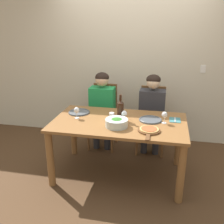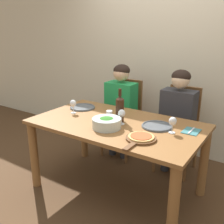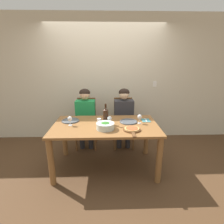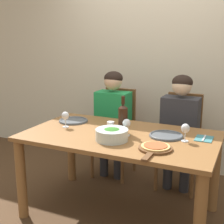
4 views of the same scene
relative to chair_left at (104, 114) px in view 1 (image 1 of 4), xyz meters
name	(u,v)px [view 1 (image 1 of 4)]	position (x,y,z in m)	size (l,w,h in m)	color
ground_plane	(119,174)	(0.40, -0.83, -0.53)	(40.00, 40.00, 0.00)	#4C331E
back_wall	(133,60)	(0.40, 0.44, 0.82)	(10.00, 0.06, 2.70)	beige
dining_table	(119,130)	(0.40, -0.83, 0.11)	(1.68, 0.96, 0.77)	brown
chair_left	(104,114)	(0.00, 0.00, 0.00)	(0.42, 0.42, 1.01)	brown
chair_right	(152,118)	(0.77, 0.00, 0.00)	(0.42, 0.42, 1.01)	brown
person_woman	(102,104)	(0.00, -0.12, 0.21)	(0.47, 0.51, 1.23)	#28282D
person_man	(152,107)	(0.77, -0.12, 0.21)	(0.47, 0.51, 1.23)	#28282D
wine_bottle	(120,110)	(0.41, -0.78, 0.38)	(0.08, 0.08, 0.33)	black
broccoli_bowl	(117,123)	(0.41, -1.01, 0.29)	(0.27, 0.27, 0.10)	silver
dinner_plate_left	(79,112)	(-0.19, -0.64, 0.25)	(0.29, 0.29, 0.02)	#4C5156
dinner_plate_right	(150,120)	(0.79, -0.72, 0.25)	(0.29, 0.29, 0.02)	#4C5156
pizza_on_board	(149,130)	(0.79, -1.07, 0.25)	(0.26, 0.40, 0.04)	brown
wine_glass_left	(77,111)	(-0.16, -0.85, 0.34)	(0.07, 0.07, 0.15)	silver
wine_glass_right	(165,115)	(0.96, -0.79, 0.34)	(0.07, 0.07, 0.15)	silver
wine_glass_centre	(124,114)	(0.47, -0.85, 0.34)	(0.07, 0.07, 0.15)	silver
water_tumbler	(112,116)	(0.30, -0.81, 0.29)	(0.07, 0.07, 0.10)	silver
fork_on_napkin	(175,120)	(1.09, -0.65, 0.24)	(0.14, 0.18, 0.01)	#387075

